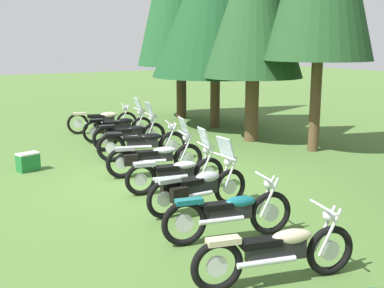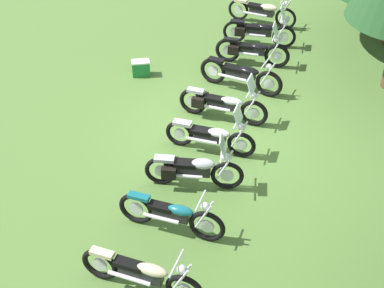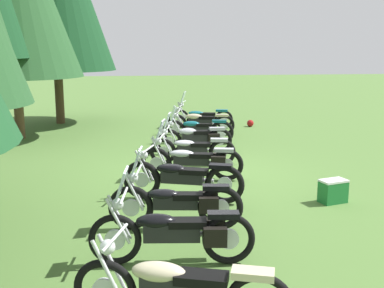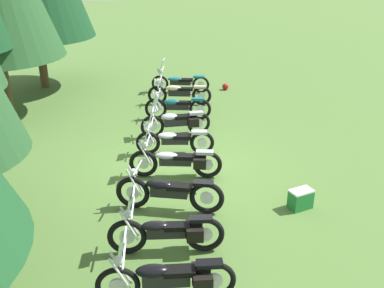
{
  "view_description": "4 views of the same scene",
  "coord_description": "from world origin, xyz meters",
  "px_view_note": "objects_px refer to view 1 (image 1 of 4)",
  "views": [
    {
      "loc": [
        9.67,
        -4.91,
        3.17
      ],
      "look_at": [
        0.68,
        0.39,
        0.98
      ],
      "focal_mm": 45.96,
      "sensor_mm": 36.0,
      "label": 1
    },
    {
      "loc": [
        11.24,
        0.79,
        8.12
      ],
      "look_at": [
        1.51,
        -0.4,
        0.72
      ],
      "focal_mm": 51.6,
      "sensor_mm": 36.0,
      "label": 2
    },
    {
      "loc": [
        -11.24,
        1.47,
        3.0
      ],
      "look_at": [
        -0.75,
        0.14,
        0.86
      ],
      "focal_mm": 45.13,
      "sensor_mm": 36.0,
      "label": 3
    },
    {
      "loc": [
        -10.78,
        1.62,
        5.48
      ],
      "look_at": [
        -0.47,
        -0.32,
        0.83
      ],
      "focal_mm": 42.26,
      "sensor_mm": 36.0,
      "label": 4
    }
  ],
  "objects_px": {
    "motorcycle_4": "(154,157)",
    "motorcycle_7": "(230,213)",
    "motorcycle_5": "(177,171)",
    "pine_tree_2": "(254,0)",
    "motorcycle_1": "(118,126)",
    "motorcycle_2": "(129,134)",
    "motorcycle_6": "(198,187)",
    "motorcycle_0": "(103,120)",
    "picnic_cooler": "(28,162)",
    "motorcycle_8": "(277,251)",
    "motorcycle_3": "(143,143)"
  },
  "relations": [
    {
      "from": "motorcycle_2",
      "to": "motorcycle_7",
      "type": "xyz_separation_m",
      "value": [
        7.15,
        -1.32,
        -0.02
      ]
    },
    {
      "from": "motorcycle_8",
      "to": "motorcycle_4",
      "type": "bearing_deg",
      "value": 93.6
    },
    {
      "from": "motorcycle_0",
      "to": "motorcycle_6",
      "type": "xyz_separation_m",
      "value": [
        8.61,
        -1.33,
        0.0
      ]
    },
    {
      "from": "motorcycle_2",
      "to": "motorcycle_6",
      "type": "bearing_deg",
      "value": -92.83
    },
    {
      "from": "motorcycle_5",
      "to": "motorcycle_0",
      "type": "bearing_deg",
      "value": 92.02
    },
    {
      "from": "motorcycle_5",
      "to": "motorcycle_7",
      "type": "distance_m",
      "value": 2.78
    },
    {
      "from": "motorcycle_0",
      "to": "picnic_cooler",
      "type": "height_order",
      "value": "motorcycle_0"
    },
    {
      "from": "motorcycle_0",
      "to": "motorcycle_7",
      "type": "distance_m",
      "value": 10.16
    },
    {
      "from": "motorcycle_2",
      "to": "motorcycle_5",
      "type": "bearing_deg",
      "value": -92.45
    },
    {
      "from": "motorcycle_8",
      "to": "pine_tree_2",
      "type": "bearing_deg",
      "value": 68.11
    },
    {
      "from": "motorcycle_5",
      "to": "motorcycle_6",
      "type": "distance_m",
      "value": 1.34
    },
    {
      "from": "motorcycle_1",
      "to": "motorcycle_3",
      "type": "height_order",
      "value": "motorcycle_1"
    },
    {
      "from": "motorcycle_3",
      "to": "pine_tree_2",
      "type": "height_order",
      "value": "pine_tree_2"
    },
    {
      "from": "motorcycle_1",
      "to": "motorcycle_2",
      "type": "xyz_separation_m",
      "value": [
        1.3,
        -0.17,
        -0.02
      ]
    },
    {
      "from": "motorcycle_8",
      "to": "motorcycle_0",
      "type": "bearing_deg",
      "value": 94.07
    },
    {
      "from": "motorcycle_5",
      "to": "picnic_cooler",
      "type": "distance_m",
      "value": 4.13
    },
    {
      "from": "motorcycle_4",
      "to": "picnic_cooler",
      "type": "height_order",
      "value": "motorcycle_4"
    },
    {
      "from": "motorcycle_1",
      "to": "picnic_cooler",
      "type": "bearing_deg",
      "value": -138.75
    },
    {
      "from": "motorcycle_5",
      "to": "motorcycle_6",
      "type": "relative_size",
      "value": 1.01
    },
    {
      "from": "motorcycle_2",
      "to": "pine_tree_2",
      "type": "xyz_separation_m",
      "value": [
        0.82,
        3.93,
        3.92
      ]
    },
    {
      "from": "motorcycle_3",
      "to": "motorcycle_8",
      "type": "relative_size",
      "value": 1.01
    },
    {
      "from": "motorcycle_1",
      "to": "motorcycle_6",
      "type": "relative_size",
      "value": 1.06
    },
    {
      "from": "motorcycle_5",
      "to": "pine_tree_2",
      "type": "distance_m",
      "value": 7.12
    },
    {
      "from": "motorcycle_4",
      "to": "motorcycle_7",
      "type": "height_order",
      "value": "motorcycle_4"
    },
    {
      "from": "motorcycle_4",
      "to": "motorcycle_5",
      "type": "distance_m",
      "value": 1.4
    },
    {
      "from": "pine_tree_2",
      "to": "picnic_cooler",
      "type": "height_order",
      "value": "pine_tree_2"
    },
    {
      "from": "motorcycle_2",
      "to": "motorcycle_6",
      "type": "xyz_separation_m",
      "value": [
        5.73,
        -1.06,
        0.01
      ]
    },
    {
      "from": "motorcycle_7",
      "to": "pine_tree_2",
      "type": "height_order",
      "value": "pine_tree_2"
    },
    {
      "from": "motorcycle_6",
      "to": "motorcycle_7",
      "type": "distance_m",
      "value": 1.44
    },
    {
      "from": "motorcycle_1",
      "to": "motorcycle_8",
      "type": "bearing_deg",
      "value": -93.95
    },
    {
      "from": "motorcycle_3",
      "to": "motorcycle_6",
      "type": "height_order",
      "value": "motorcycle_6"
    },
    {
      "from": "motorcycle_5",
      "to": "picnic_cooler",
      "type": "xyz_separation_m",
      "value": [
        -3.38,
        -2.37,
        -0.22
      ]
    },
    {
      "from": "motorcycle_0",
      "to": "motorcycle_6",
      "type": "relative_size",
      "value": 1.07
    },
    {
      "from": "motorcycle_2",
      "to": "motorcycle_5",
      "type": "xyz_separation_m",
      "value": [
        4.41,
        -0.79,
        -0.02
      ]
    },
    {
      "from": "motorcycle_4",
      "to": "motorcycle_6",
      "type": "distance_m",
      "value": 2.73
    },
    {
      "from": "pine_tree_2",
      "to": "motorcycle_7",
      "type": "bearing_deg",
      "value": -39.64
    },
    {
      "from": "motorcycle_4",
      "to": "pine_tree_2",
      "type": "distance_m",
      "value": 6.42
    },
    {
      "from": "motorcycle_4",
      "to": "picnic_cooler",
      "type": "bearing_deg",
      "value": 154.52
    },
    {
      "from": "motorcycle_4",
      "to": "motorcycle_8",
      "type": "bearing_deg",
      "value": -86.83
    },
    {
      "from": "motorcycle_4",
      "to": "motorcycle_0",
      "type": "bearing_deg",
      "value": 94.09
    },
    {
      "from": "motorcycle_4",
      "to": "pine_tree_2",
      "type": "bearing_deg",
      "value": 38.65
    },
    {
      "from": "motorcycle_7",
      "to": "pine_tree_2",
      "type": "relative_size",
      "value": 0.33
    },
    {
      "from": "motorcycle_3",
      "to": "picnic_cooler",
      "type": "xyz_separation_m",
      "value": [
        -0.46,
        -2.93,
        -0.25
      ]
    },
    {
      "from": "motorcycle_7",
      "to": "picnic_cooler",
      "type": "distance_m",
      "value": 6.39
    },
    {
      "from": "motorcycle_5",
      "to": "motorcycle_8",
      "type": "xyz_separation_m",
      "value": [
        4.26,
        -0.82,
        0.0
      ]
    },
    {
      "from": "motorcycle_0",
      "to": "motorcycle_1",
      "type": "xyz_separation_m",
      "value": [
        1.58,
        -0.09,
        0.01
      ]
    },
    {
      "from": "motorcycle_5",
      "to": "motorcycle_6",
      "type": "xyz_separation_m",
      "value": [
        1.31,
        -0.27,
        0.03
      ]
    },
    {
      "from": "motorcycle_4",
      "to": "motorcycle_7",
      "type": "distance_m",
      "value": 4.17
    },
    {
      "from": "motorcycle_7",
      "to": "pine_tree_2",
      "type": "xyz_separation_m",
      "value": [
        -6.33,
        5.24,
        3.93
      ]
    },
    {
      "from": "motorcycle_2",
      "to": "picnic_cooler",
      "type": "xyz_separation_m",
      "value": [
        1.04,
        -3.16,
        -0.24
      ]
    }
  ]
}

